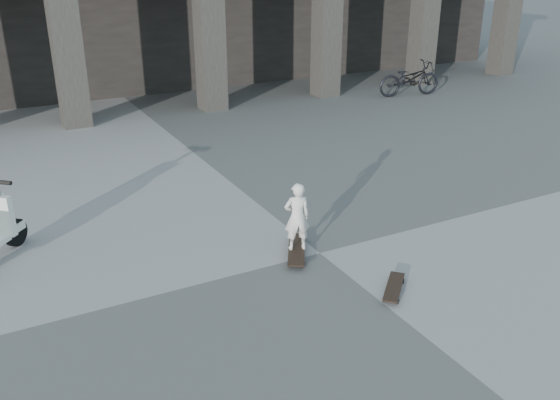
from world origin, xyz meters
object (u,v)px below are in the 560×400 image
bicycle (409,79)px  skateboard_spare (394,287)px  child (297,217)px  longboard (297,250)px

bicycle → skateboard_spare: bearing=150.5°
skateboard_spare → bicycle: size_ratio=0.34×
skateboard_spare → bicycle: bearing=5.7°
skateboard_spare → child: 1.64m
longboard → child: 0.51m
longboard → child: child is taller
longboard → skateboard_spare: 1.55m
longboard → child: bearing=-149.7°
longboard → skateboard_spare: size_ratio=1.47×
longboard → bicycle: bearing=-17.1°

